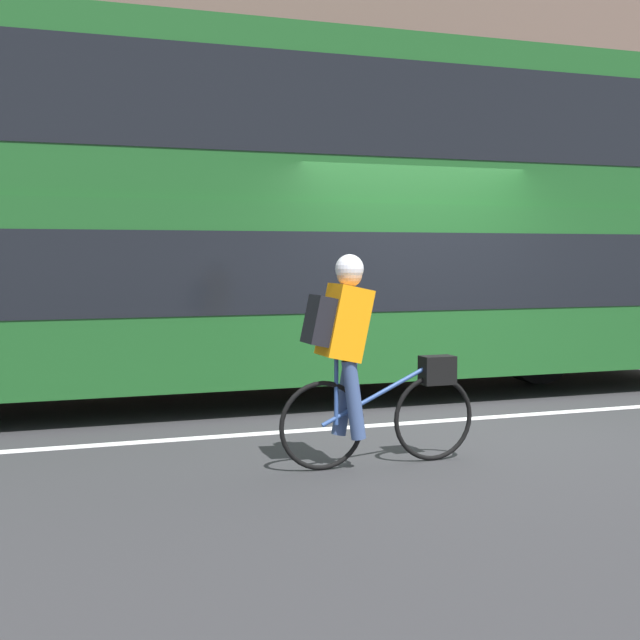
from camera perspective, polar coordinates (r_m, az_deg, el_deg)
ground_plane at (r=8.56m, az=8.81°, el=-6.57°), size 80.00×80.00×0.00m
road_center_line at (r=8.71m, az=8.26°, el=-6.35°), size 50.00×0.14×0.01m
sidewalk_curb at (r=13.20m, az=-1.87°, el=-2.50°), size 60.00×2.31×0.10m
building_facade at (r=14.70m, az=-3.56°, el=16.76°), size 60.00×0.30×9.58m
bus at (r=9.87m, az=-2.98°, el=7.29°), size 10.96×2.44×3.84m
cyclist_on_bike at (r=6.65m, az=2.48°, el=-2.12°), size 1.58×0.32×1.60m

